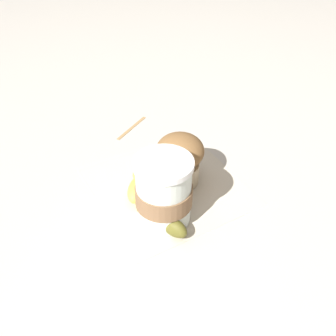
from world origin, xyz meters
The scene contains 6 objects.
ground_plane centered at (0.00, 0.00, 0.00)m, with size 3.00×3.00×0.00m, color beige.
paper_napkin centered at (0.00, 0.00, 0.00)m, with size 0.27×0.27×0.00m, color beige.
coffee_cup centered at (-0.06, 0.05, 0.06)m, with size 0.10×0.10×0.12m.
muffin centered at (0.00, -0.03, 0.06)m, with size 0.09×0.09×0.10m.
banana centered at (-0.02, 0.06, 0.02)m, with size 0.20×0.11×0.03m.
wooden_stirrer centered at (0.22, -0.06, 0.00)m, with size 0.11×0.01×0.00m, color tan.
Camera 1 is at (-0.45, 0.34, 0.49)m, focal length 42.00 mm.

